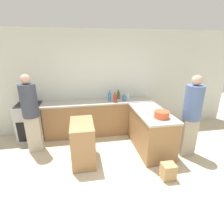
{
  "coord_description": "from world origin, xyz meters",
  "views": [
    {
      "loc": [
        -0.44,
        -2.27,
        2.24
      ],
      "look_at": [
        0.18,
        1.15,
        0.96
      ],
      "focal_mm": 28.0,
      "sensor_mm": 36.0,
      "label": 1
    }
  ],
  "objects_px": {
    "hot_sauce_bottle": "(115,98)",
    "person_at_peninsula": "(191,114)",
    "person_by_range": "(31,112)",
    "olive_oil_bottle": "(118,95)",
    "island_table": "(83,142)",
    "water_bottle_blue": "(124,98)",
    "range_oven": "(31,122)",
    "dish_soap_bottle": "(110,97)",
    "mixing_bowl": "(162,114)",
    "paper_bag": "(168,171)",
    "vinegar_bottle_clear": "(128,97)"
  },
  "relations": [
    {
      "from": "hot_sauce_bottle",
      "to": "person_at_peninsula",
      "type": "distance_m",
      "value": 1.84
    },
    {
      "from": "person_by_range",
      "to": "olive_oil_bottle",
      "type": "bearing_deg",
      "value": 20.31
    },
    {
      "from": "island_table",
      "to": "water_bottle_blue",
      "type": "xyz_separation_m",
      "value": [
        1.14,
        1.15,
        0.56
      ]
    },
    {
      "from": "range_oven",
      "to": "dish_soap_bottle",
      "type": "height_order",
      "value": "dish_soap_bottle"
    },
    {
      "from": "mixing_bowl",
      "to": "dish_soap_bottle",
      "type": "bearing_deg",
      "value": 120.26
    },
    {
      "from": "mixing_bowl",
      "to": "paper_bag",
      "type": "height_order",
      "value": "mixing_bowl"
    },
    {
      "from": "dish_soap_bottle",
      "to": "olive_oil_bottle",
      "type": "bearing_deg",
      "value": 26.05
    },
    {
      "from": "person_by_range",
      "to": "dish_soap_bottle",
      "type": "bearing_deg",
      "value": 19.42
    },
    {
      "from": "range_oven",
      "to": "person_at_peninsula",
      "type": "bearing_deg",
      "value": -21.52
    },
    {
      "from": "vinegar_bottle_clear",
      "to": "person_at_peninsula",
      "type": "xyz_separation_m",
      "value": [
        0.99,
        -1.37,
        -0.05
      ]
    },
    {
      "from": "vinegar_bottle_clear",
      "to": "person_by_range",
      "type": "height_order",
      "value": "person_by_range"
    },
    {
      "from": "range_oven",
      "to": "dish_soap_bottle",
      "type": "xyz_separation_m",
      "value": [
        2.05,
        0.01,
        0.56
      ]
    },
    {
      "from": "range_oven",
      "to": "water_bottle_blue",
      "type": "distance_m",
      "value": 2.48
    },
    {
      "from": "island_table",
      "to": "person_at_peninsula",
      "type": "relative_size",
      "value": 0.49
    },
    {
      "from": "dish_soap_bottle",
      "to": "person_at_peninsula",
      "type": "distance_m",
      "value": 2.04
    },
    {
      "from": "range_oven",
      "to": "dish_soap_bottle",
      "type": "distance_m",
      "value": 2.12
    },
    {
      "from": "person_at_peninsula",
      "to": "water_bottle_blue",
      "type": "bearing_deg",
      "value": 130.44
    },
    {
      "from": "vinegar_bottle_clear",
      "to": "hot_sauce_bottle",
      "type": "distance_m",
      "value": 0.41
    },
    {
      "from": "island_table",
      "to": "olive_oil_bottle",
      "type": "height_order",
      "value": "olive_oil_bottle"
    },
    {
      "from": "range_oven",
      "to": "hot_sauce_bottle",
      "type": "relative_size",
      "value": 3.61
    },
    {
      "from": "island_table",
      "to": "vinegar_bottle_clear",
      "type": "xyz_separation_m",
      "value": [
        1.27,
        1.22,
        0.56
      ]
    },
    {
      "from": "mixing_bowl",
      "to": "vinegar_bottle_clear",
      "type": "bearing_deg",
      "value": 103.15
    },
    {
      "from": "dish_soap_bottle",
      "to": "olive_oil_bottle",
      "type": "distance_m",
      "value": 0.3
    },
    {
      "from": "vinegar_bottle_clear",
      "to": "person_at_peninsula",
      "type": "relative_size",
      "value": 0.11
    },
    {
      "from": "island_table",
      "to": "hot_sauce_bottle",
      "type": "bearing_deg",
      "value": 50.48
    },
    {
      "from": "island_table",
      "to": "hot_sauce_bottle",
      "type": "xyz_separation_m",
      "value": [
        0.88,
        1.07,
        0.59
      ]
    },
    {
      "from": "paper_bag",
      "to": "dish_soap_bottle",
      "type": "bearing_deg",
      "value": 108.9
    },
    {
      "from": "olive_oil_bottle",
      "to": "island_table",
      "type": "bearing_deg",
      "value": -127.03
    },
    {
      "from": "water_bottle_blue",
      "to": "paper_bag",
      "type": "distance_m",
      "value": 2.18
    },
    {
      "from": "water_bottle_blue",
      "to": "olive_oil_bottle",
      "type": "xyz_separation_m",
      "value": [
        -0.1,
        0.23,
        0.02
      ]
    },
    {
      "from": "island_table",
      "to": "mixing_bowl",
      "type": "distance_m",
      "value": 1.69
    },
    {
      "from": "dish_soap_bottle",
      "to": "person_by_range",
      "type": "height_order",
      "value": "person_by_range"
    },
    {
      "from": "island_table",
      "to": "dish_soap_bottle",
      "type": "bearing_deg",
      "value": 58.29
    },
    {
      "from": "olive_oil_bottle",
      "to": "dish_soap_bottle",
      "type": "bearing_deg",
      "value": -153.95
    },
    {
      "from": "paper_bag",
      "to": "range_oven",
      "type": "bearing_deg",
      "value": 143.16
    },
    {
      "from": "water_bottle_blue",
      "to": "hot_sauce_bottle",
      "type": "height_order",
      "value": "hot_sauce_bottle"
    },
    {
      "from": "olive_oil_bottle",
      "to": "person_at_peninsula",
      "type": "height_order",
      "value": "person_at_peninsula"
    },
    {
      "from": "island_table",
      "to": "hot_sauce_bottle",
      "type": "height_order",
      "value": "hot_sauce_bottle"
    },
    {
      "from": "hot_sauce_bottle",
      "to": "person_by_range",
      "type": "bearing_deg",
      "value": -166.4
    },
    {
      "from": "paper_bag",
      "to": "olive_oil_bottle",
      "type": "bearing_deg",
      "value": 101.32
    },
    {
      "from": "person_by_range",
      "to": "island_table",
      "type": "bearing_deg",
      "value": -29.42
    },
    {
      "from": "mixing_bowl",
      "to": "person_at_peninsula",
      "type": "bearing_deg",
      "value": -0.01
    },
    {
      "from": "olive_oil_bottle",
      "to": "person_at_peninsula",
      "type": "relative_size",
      "value": 0.14
    },
    {
      "from": "olive_oil_bottle",
      "to": "person_by_range",
      "type": "height_order",
      "value": "person_by_range"
    },
    {
      "from": "vinegar_bottle_clear",
      "to": "olive_oil_bottle",
      "type": "bearing_deg",
      "value": 144.75
    },
    {
      "from": "dish_soap_bottle",
      "to": "olive_oil_bottle",
      "type": "xyz_separation_m",
      "value": [
        0.27,
        0.13,
        -0.01
      ]
    },
    {
      "from": "dish_soap_bottle",
      "to": "water_bottle_blue",
      "type": "bearing_deg",
      "value": -14.65
    },
    {
      "from": "mixing_bowl",
      "to": "vinegar_bottle_clear",
      "type": "distance_m",
      "value": 1.41
    },
    {
      "from": "range_oven",
      "to": "water_bottle_blue",
      "type": "bearing_deg",
      "value": -2.05
    },
    {
      "from": "olive_oil_bottle",
      "to": "person_by_range",
      "type": "bearing_deg",
      "value": -159.69
    }
  ]
}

